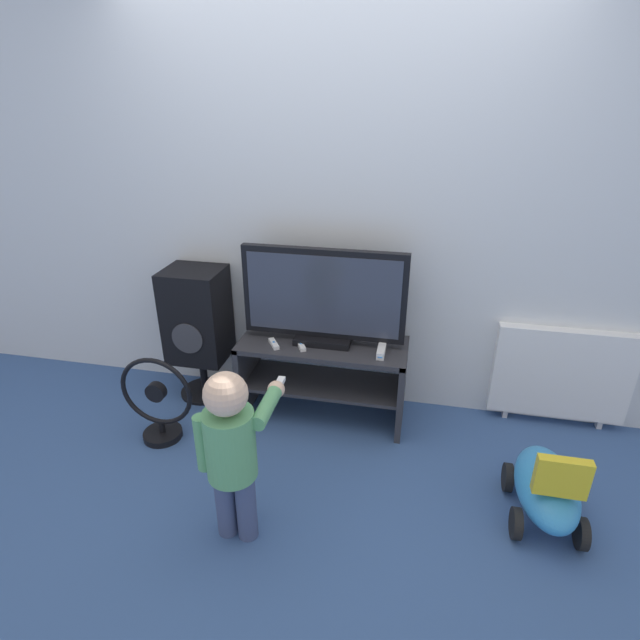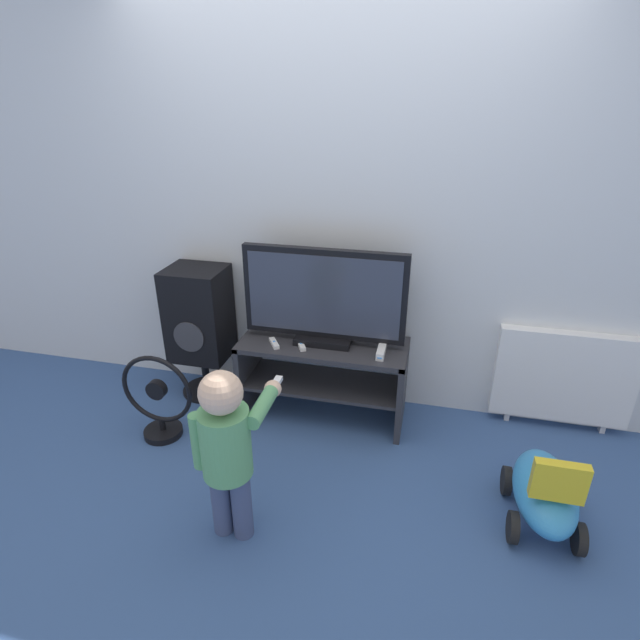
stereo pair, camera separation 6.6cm
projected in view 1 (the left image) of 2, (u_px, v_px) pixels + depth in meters
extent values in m
plane|color=#38568C|center=(316.00, 433.00, 3.09)|extent=(16.00, 16.00, 0.00)
cube|color=silver|center=(333.00, 206.00, 2.99)|extent=(10.00, 0.06, 2.60)
cube|color=#2D2D33|center=(323.00, 345.00, 3.07)|extent=(1.03, 0.42, 0.03)
cube|color=#2D2D33|center=(323.00, 383.00, 3.18)|extent=(0.99, 0.38, 0.02)
cube|color=#2D2D33|center=(248.00, 371.00, 3.26)|extent=(0.04, 0.42, 0.52)
cube|color=#2D2D33|center=(402.00, 388.00, 3.07)|extent=(0.04, 0.42, 0.52)
cube|color=black|center=(324.00, 339.00, 3.07)|extent=(0.34, 0.20, 0.04)
cube|color=black|center=(324.00, 294.00, 2.94)|extent=(0.98, 0.05, 0.55)
cube|color=#333847|center=(323.00, 296.00, 2.92)|extent=(0.91, 0.01, 0.48)
cube|color=white|center=(381.00, 351.00, 2.92)|extent=(0.04, 0.16, 0.04)
cube|color=#3F8CE5|center=(380.00, 357.00, 2.85)|extent=(0.03, 0.00, 0.01)
cube|color=white|center=(274.00, 344.00, 3.03)|extent=(0.10, 0.13, 0.02)
cylinder|color=#337FD8|center=(274.00, 342.00, 3.02)|extent=(0.01, 0.01, 0.00)
cube|color=white|center=(301.00, 345.00, 3.01)|extent=(0.09, 0.13, 0.02)
cylinder|color=#337FD8|center=(301.00, 343.00, 3.00)|extent=(0.01, 0.01, 0.00)
cylinder|color=#3F4C72|center=(226.00, 502.00, 2.33)|extent=(0.10, 0.10, 0.36)
cylinder|color=#3F4C72|center=(246.00, 506.00, 2.31)|extent=(0.10, 0.10, 0.36)
cylinder|color=#599E66|center=(230.00, 444.00, 2.17)|extent=(0.23, 0.23, 0.33)
sphere|color=beige|center=(226.00, 394.00, 2.06)|extent=(0.19, 0.19, 0.19)
cylinder|color=#599E66|center=(203.00, 443.00, 2.20)|extent=(0.07, 0.07, 0.28)
cylinder|color=#599E66|center=(267.00, 406.00, 2.22)|extent=(0.07, 0.28, 0.07)
sphere|color=beige|center=(276.00, 389.00, 2.34)|extent=(0.08, 0.08, 0.08)
cube|color=white|center=(278.00, 385.00, 2.38)|extent=(0.03, 0.13, 0.02)
cylinder|color=black|center=(206.00, 391.00, 3.50)|extent=(0.34, 0.34, 0.02)
cylinder|color=black|center=(204.00, 374.00, 3.45)|extent=(0.05, 0.05, 0.29)
cube|color=black|center=(197.00, 315.00, 3.26)|extent=(0.37, 0.33, 0.62)
cylinder|color=#38383D|center=(187.00, 339.00, 3.15)|extent=(0.21, 0.01, 0.21)
cylinder|color=black|center=(163.00, 434.00, 3.05)|extent=(0.23, 0.23, 0.04)
cylinder|color=black|center=(162.00, 426.00, 3.02)|extent=(0.04, 0.04, 0.07)
torus|color=black|center=(156.00, 392.00, 2.92)|extent=(0.45, 0.03, 0.45)
cylinder|color=black|center=(156.00, 392.00, 2.92)|extent=(0.12, 0.05, 0.12)
ellipsoid|color=#338CD1|center=(546.00, 487.00, 2.42)|extent=(0.29, 0.57, 0.21)
cube|color=yellow|center=(562.00, 477.00, 2.19)|extent=(0.23, 0.05, 0.19)
cylinder|color=black|center=(508.00, 477.00, 2.63)|extent=(0.04, 0.15, 0.15)
cylinder|color=black|center=(566.00, 485.00, 2.58)|extent=(0.04, 0.15, 0.15)
cylinder|color=black|center=(516.00, 523.00, 2.35)|extent=(0.04, 0.15, 0.15)
cylinder|color=black|center=(581.00, 534.00, 2.30)|extent=(0.04, 0.15, 0.15)
cube|color=white|center=(561.00, 374.00, 3.05)|extent=(0.81, 0.08, 0.59)
cube|color=silver|center=(505.00, 412.00, 3.24)|extent=(0.03, 0.05, 0.06)
cube|color=silver|center=(599.00, 423.00, 3.13)|extent=(0.03, 0.05, 0.06)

